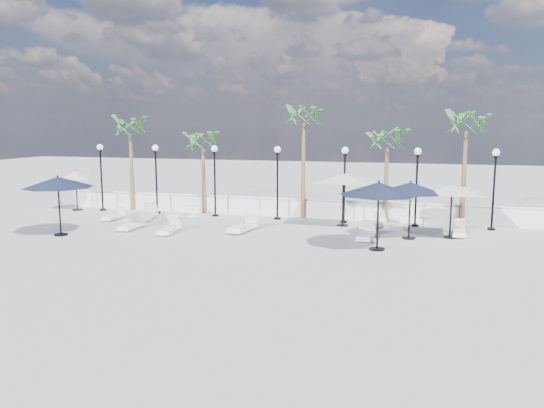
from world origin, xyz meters
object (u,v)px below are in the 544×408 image
(lounger_2, at_px, (132,225))
(parasol_navy_mid, at_px, (379,189))
(lounger_0, at_px, (148,214))
(parasol_cream_sq_b, at_px, (452,185))
(lounger_4, at_px, (169,229))
(lounger_7, at_px, (459,231))
(parasol_navy_right, at_px, (411,188))
(lounger_1, at_px, (114,216))
(parasol_cream_small, at_px, (76,176))
(lounger_5, at_px, (373,224))
(parasol_cream_sq_a, at_px, (343,174))
(lounger_6, at_px, (366,234))
(parasol_navy_left, at_px, (58,182))
(lounger_3, at_px, (243,226))

(lounger_2, distance_m, parasol_navy_mid, 11.82)
(lounger_0, bearing_deg, parasol_cream_sq_b, -17.80)
(lounger_4, distance_m, lounger_7, 13.09)
(parasol_navy_right, bearing_deg, parasol_navy_mid, -114.76)
(lounger_2, bearing_deg, lounger_1, 136.17)
(parasol_navy_mid, height_order, parasol_cream_small, parasol_navy_mid)
(lounger_5, distance_m, parasol_navy_mid, 4.97)
(lounger_7, bearing_deg, parasol_cream_small, 177.98)
(lounger_4, height_order, lounger_5, lounger_5)
(lounger_0, relative_size, parasol_cream_sq_a, 0.39)
(parasol_navy_right, height_order, parasol_cream_sq_b, parasol_cream_sq_b)
(parasol_cream_sq_a, bearing_deg, parasol_navy_mid, -66.09)
(lounger_6, bearing_deg, parasol_navy_left, -164.59)
(lounger_2, bearing_deg, lounger_7, 8.76)
(lounger_2, relative_size, parasol_cream_small, 0.75)
(parasol_navy_right, bearing_deg, lounger_5, 131.58)
(parasol_cream_sq_b, bearing_deg, parasol_cream_small, 174.15)
(lounger_4, bearing_deg, lounger_3, 15.40)
(lounger_0, relative_size, parasol_navy_mid, 0.71)
(lounger_0, height_order, parasol_cream_sq_a, parasol_cream_sq_a)
(lounger_1, distance_m, lounger_3, 7.64)
(lounger_5, bearing_deg, lounger_0, -157.29)
(lounger_4, distance_m, parasol_cream_sq_b, 12.74)
(lounger_7, height_order, parasol_navy_left, parasol_navy_left)
(lounger_1, height_order, parasol_cream_sq_b, parasol_cream_sq_b)
(lounger_1, bearing_deg, lounger_3, -10.04)
(lounger_4, relative_size, lounger_7, 1.10)
(lounger_2, height_order, lounger_7, lounger_2)
(lounger_3, height_order, parasol_cream_sq_a, parasol_cream_sq_a)
(lounger_6, bearing_deg, lounger_4, -169.22)
(lounger_3, relative_size, lounger_6, 1.13)
(lounger_1, bearing_deg, parasol_cream_small, 149.06)
(lounger_1, height_order, lounger_3, lounger_3)
(lounger_4, xyz_separation_m, lounger_5, (8.88, 3.79, 0.01))
(lounger_6, distance_m, parasol_navy_right, 2.77)
(parasol_navy_mid, bearing_deg, lounger_7, 48.14)
(lounger_2, height_order, parasol_navy_left, parasol_navy_left)
(parasol_navy_mid, distance_m, parasol_cream_sq_a, 5.09)
(lounger_2, xyz_separation_m, parasol_navy_left, (-2.36, -2.08, 2.17))
(lounger_0, relative_size, lounger_5, 1.11)
(lounger_0, relative_size, lounger_6, 1.18)
(lounger_1, height_order, parasol_cream_small, parasol_cream_small)
(lounger_0, xyz_separation_m, lounger_3, (5.92, -1.80, -0.01))
(lounger_1, relative_size, lounger_5, 0.84)
(lounger_0, xyz_separation_m, parasol_cream_sq_a, (10.16, 0.92, 2.30))
(lounger_5, relative_size, parasol_cream_small, 0.83)
(lounger_5, bearing_deg, lounger_7, 8.53)
(lounger_3, height_order, lounger_7, lounger_3)
(lounger_0, height_order, lounger_1, lounger_0)
(parasol_cream_sq_b, bearing_deg, parasol_cream_sq_a, 163.07)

